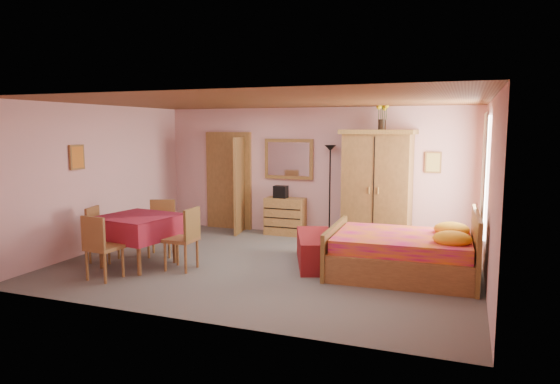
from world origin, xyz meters
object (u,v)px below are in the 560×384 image
at_px(bed, 402,242).
at_px(dining_table, 138,241).
at_px(chair_north, 161,229).
at_px(chest_of_drawers, 285,216).
at_px(chair_west, 104,234).
at_px(chair_south, 104,247).
at_px(bench, 315,250).
at_px(wardrobe, 377,187).
at_px(sunflower_vase, 382,116).
at_px(stereo, 281,192).
at_px(chair_east, 181,239).
at_px(wall_mirror, 289,159).
at_px(floor_lamp, 330,192).

xyz_separation_m(bed, dining_table, (-4.00, -0.99, -0.09)).
height_order(bed, chair_north, bed).
xyz_separation_m(chest_of_drawers, chair_west, (-2.09, -3.00, 0.07)).
height_order(dining_table, chair_south, chair_south).
bearing_deg(chest_of_drawers, bench, -58.46).
relative_size(dining_table, chair_north, 1.16).
height_order(wardrobe, sunflower_vase, sunflower_vase).
xyz_separation_m(stereo, sunflower_vase, (2.03, -0.03, 1.53)).
bearing_deg(wardrobe, stereo, -178.66).
distance_m(chest_of_drawers, chair_north, 2.76).
height_order(chest_of_drawers, wardrobe, wardrobe).
distance_m(dining_table, chair_east, 0.76).
relative_size(stereo, chair_east, 0.28).
distance_m(bed, bench, 1.40).
bearing_deg(chair_south, stereo, 76.43).
bearing_deg(wall_mirror, wardrobe, -7.83).
distance_m(chest_of_drawers, floor_lamp, 1.08).
bearing_deg(wall_mirror, stereo, -111.62).
height_order(stereo, chair_east, stereo).
distance_m(stereo, chair_north, 2.73).
distance_m(chair_north, chair_east, 0.99).
bearing_deg(chair_east, chest_of_drawers, -12.82).
bearing_deg(dining_table, floor_lamp, 52.87).
relative_size(chest_of_drawers, wall_mirror, 0.77).
bearing_deg(chair_west, chair_north, 121.43).
bearing_deg(bench, chair_north, -171.46).
bearing_deg(chair_west, dining_table, 76.34).
height_order(wall_mirror, chair_east, wall_mirror).
bearing_deg(stereo, sunflower_vase, -0.84).
bearing_deg(dining_table, chair_east, 3.64).
bearing_deg(chair_west, floor_lamp, 123.06).
height_order(sunflower_vase, chair_north, sunflower_vase).
relative_size(stereo, sunflower_vase, 0.52).
bearing_deg(stereo, dining_table, -113.52).
height_order(chest_of_drawers, chair_west, chair_west).
bearing_deg(floor_lamp, sunflower_vase, -5.49).
bearing_deg(wardrobe, chair_north, -142.47).
bearing_deg(floor_lamp, chair_west, -134.63).
bearing_deg(bench, chair_west, -162.62).
bearing_deg(bench, bed, -2.73).
xyz_separation_m(wardrobe, chair_east, (-2.52, -2.91, -0.59)).
distance_m(stereo, sunflower_vase, 2.55).
height_order(bed, chair_east, bed).
bearing_deg(wall_mirror, chair_west, -122.59).
bearing_deg(chair_south, floor_lamp, 64.41).
height_order(stereo, bed, stereo).
bearing_deg(bed, dining_table, -168.31).
xyz_separation_m(stereo, bed, (2.69, -2.01, -0.39)).
bearing_deg(bed, chair_north, -177.47).
bearing_deg(bed, wall_mirror, 137.09).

